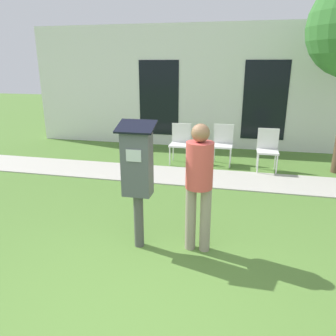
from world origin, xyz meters
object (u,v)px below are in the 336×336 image
at_px(parking_meter, 137,170).
at_px(outdoor_chair_left, 180,140).
at_px(person_standing, 199,179).
at_px(outdoor_chair_right, 268,146).
at_px(outdoor_chair_middle, 223,141).

relative_size(parking_meter, outdoor_chair_left, 1.77).
bearing_deg(person_standing, outdoor_chair_left, 80.50).
bearing_deg(person_standing, outdoor_chair_right, 50.27).
relative_size(parking_meter, outdoor_chair_middle, 1.77).
distance_m(parking_meter, person_standing, 0.74).
xyz_separation_m(parking_meter, outdoor_chair_middle, (0.78, 3.85, -0.49)).
bearing_deg(outdoor_chair_middle, parking_meter, -89.74).
bearing_deg(outdoor_chair_right, parking_meter, -94.64).
distance_m(parking_meter, outdoor_chair_middle, 3.96).
distance_m(parking_meter, outdoor_chair_right, 3.99).
height_order(person_standing, outdoor_chair_middle, person_standing).
relative_size(person_standing, outdoor_chair_middle, 1.76).
bearing_deg(person_standing, parking_meter, 163.00).
xyz_separation_m(outdoor_chair_middle, outdoor_chair_right, (0.96, -0.30, 0.00)).
xyz_separation_m(person_standing, outdoor_chair_left, (-0.91, 3.65, -0.40)).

